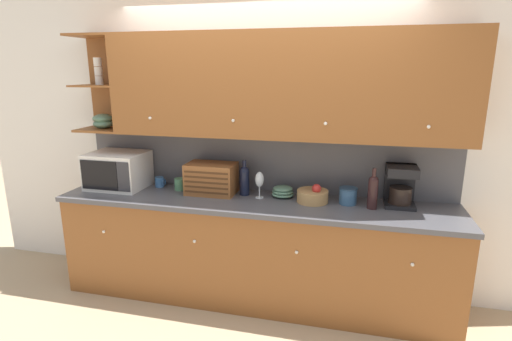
# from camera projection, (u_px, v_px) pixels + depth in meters

# --- Properties ---
(ground_plane) EXTENTS (24.00, 24.00, 0.00)m
(ground_plane) POSITION_uv_depth(u_px,v_px,m) (261.00, 280.00, 3.83)
(ground_plane) COLOR tan
(wall_back) EXTENTS (5.70, 0.06, 2.60)m
(wall_back) POSITION_uv_depth(u_px,v_px,m) (262.00, 146.00, 3.54)
(wall_back) COLOR white
(wall_back) RESTS_ON ground_plane
(counter_unit) EXTENTS (3.32, 0.63, 0.91)m
(counter_unit) POSITION_uv_depth(u_px,v_px,m) (254.00, 250.00, 3.44)
(counter_unit) COLOR brown
(counter_unit) RESTS_ON ground_plane
(backsplash_panel) EXTENTS (3.30, 0.01, 0.52)m
(backsplash_panel) POSITION_uv_depth(u_px,v_px,m) (261.00, 162.00, 3.54)
(backsplash_panel) COLOR #4C4C51
(backsplash_panel) RESTS_ON counter_unit
(upper_cabinets) EXTENTS (3.30, 0.37, 0.83)m
(upper_cabinets) POSITION_uv_depth(u_px,v_px,m) (278.00, 86.00, 3.17)
(upper_cabinets) COLOR brown
(upper_cabinets) RESTS_ON backsplash_panel
(microwave) EXTENTS (0.50, 0.41, 0.33)m
(microwave) POSITION_uv_depth(u_px,v_px,m) (118.00, 170.00, 3.65)
(microwave) COLOR silver
(microwave) RESTS_ON counter_unit
(mug_blue_second) EXTENTS (0.09, 0.08, 0.09)m
(mug_blue_second) POSITION_uv_depth(u_px,v_px,m) (160.00, 182.00, 3.69)
(mug_blue_second) COLOR #38669E
(mug_blue_second) RESTS_ON counter_unit
(mug) EXTENTS (0.11, 0.10, 0.11)m
(mug) POSITION_uv_depth(u_px,v_px,m) (180.00, 184.00, 3.59)
(mug) COLOR #4C845B
(mug) RESTS_ON counter_unit
(bread_box) EXTENTS (0.42, 0.27, 0.27)m
(bread_box) POSITION_uv_depth(u_px,v_px,m) (211.00, 179.00, 3.47)
(bread_box) COLOR brown
(bread_box) RESTS_ON counter_unit
(wine_bottle) EXTENTS (0.09, 0.09, 0.31)m
(wine_bottle) POSITION_uv_depth(u_px,v_px,m) (244.00, 179.00, 3.43)
(wine_bottle) COLOR black
(wine_bottle) RESTS_ON counter_unit
(wine_glass) EXTENTS (0.07, 0.07, 0.23)m
(wine_glass) POSITION_uv_depth(u_px,v_px,m) (259.00, 180.00, 3.35)
(wine_glass) COLOR silver
(wine_glass) RESTS_ON counter_unit
(bowl_stack_on_counter) EXTENTS (0.19, 0.19, 0.09)m
(bowl_stack_on_counter) POSITION_uv_depth(u_px,v_px,m) (283.00, 192.00, 3.40)
(bowl_stack_on_counter) COLOR slate
(bowl_stack_on_counter) RESTS_ON counter_unit
(fruit_basket) EXTENTS (0.26, 0.26, 0.16)m
(fruit_basket) POSITION_uv_depth(u_px,v_px,m) (313.00, 196.00, 3.27)
(fruit_basket) COLOR #A87F4C
(fruit_basket) RESTS_ON counter_unit
(storage_canister) EXTENTS (0.15, 0.15, 0.14)m
(storage_canister) POSITION_uv_depth(u_px,v_px,m) (348.00, 196.00, 3.22)
(storage_canister) COLOR #33567A
(storage_canister) RESTS_ON counter_unit
(second_wine_bottle) EXTENTS (0.08, 0.08, 0.33)m
(second_wine_bottle) POSITION_uv_depth(u_px,v_px,m) (373.00, 191.00, 3.09)
(second_wine_bottle) COLOR black
(second_wine_bottle) RESTS_ON counter_unit
(coffee_maker) EXTENTS (0.23, 0.25, 0.33)m
(coffee_maker) POSITION_uv_depth(u_px,v_px,m) (400.00, 185.00, 3.17)
(coffee_maker) COLOR black
(coffee_maker) RESTS_ON counter_unit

